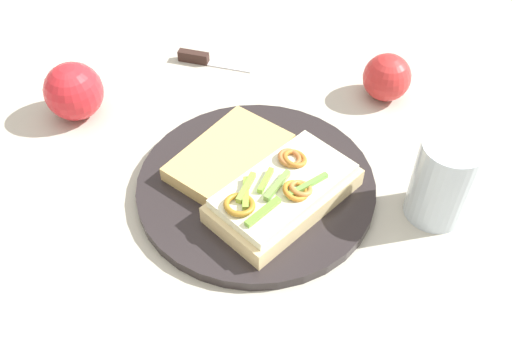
# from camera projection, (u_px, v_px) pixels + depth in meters

# --- Properties ---
(ground_plane) EXTENTS (2.00, 2.00, 0.00)m
(ground_plane) POSITION_uv_depth(u_px,v_px,m) (256.00, 189.00, 0.73)
(ground_plane) COLOR #B6B2A2
(ground_plane) RESTS_ON ground
(plate) EXTENTS (0.30, 0.30, 0.01)m
(plate) POSITION_uv_depth(u_px,v_px,m) (256.00, 186.00, 0.72)
(plate) COLOR #292425
(plate) RESTS_ON ground_plane
(sandwich) EXTENTS (0.20, 0.15, 0.05)m
(sandwich) POSITION_uv_depth(u_px,v_px,m) (284.00, 192.00, 0.68)
(sandwich) COLOR #DBC38A
(sandwich) RESTS_ON plate
(bread_slice_side) EXTENTS (0.17, 0.13, 0.02)m
(bread_slice_side) POSITION_uv_depth(u_px,v_px,m) (230.00, 157.00, 0.73)
(bread_slice_side) COLOR tan
(bread_slice_side) RESTS_ON plate
(apple_1) EXTENTS (0.09, 0.09, 0.08)m
(apple_1) POSITION_uv_depth(u_px,v_px,m) (74.00, 91.00, 0.80)
(apple_1) COLOR red
(apple_1) RESTS_ON ground_plane
(apple_2) EXTENTS (0.09, 0.09, 0.07)m
(apple_2) POSITION_uv_depth(u_px,v_px,m) (387.00, 77.00, 0.83)
(apple_2) COLOR red
(apple_2) RESTS_ON ground_plane
(drinking_glass) EXTENTS (0.07, 0.07, 0.11)m
(drinking_glass) POSITION_uv_depth(u_px,v_px,m) (443.00, 180.00, 0.66)
(drinking_glass) COLOR silver
(drinking_glass) RESTS_ON ground_plane
(knife) EXTENTS (0.03, 0.12, 0.02)m
(knife) POSITION_uv_depth(u_px,v_px,m) (202.00, 59.00, 0.91)
(knife) COLOR silver
(knife) RESTS_ON ground_plane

